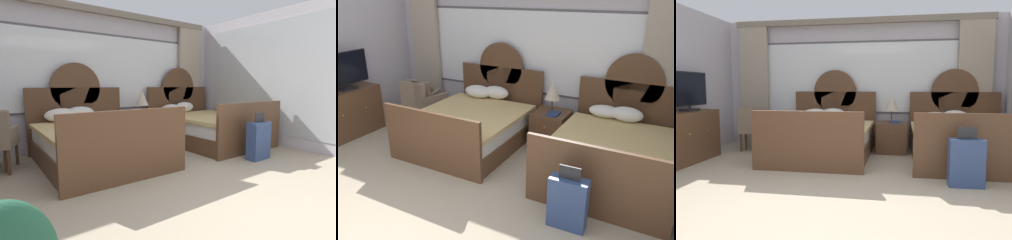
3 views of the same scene
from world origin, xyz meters
The scene contains 12 objects.
ground_plane centered at (0.00, 0.00, 0.00)m, with size 24.00×24.00×0.00m, color tan.
wall_back_window centered at (0.00, 4.04, 1.41)m, with size 5.82×0.22×2.70m.
bed_near_window centered at (-0.49, 2.91, 0.35)m, with size 1.72×2.14×1.62m.
bed_near_mirror centered at (1.92, 2.91, 0.34)m, with size 1.72×2.14×1.62m.
nightstand_between_beds centered at (0.73, 3.51, 0.30)m, with size 0.58×0.60×0.59m.
table_lamp_on_nightstand centered at (0.72, 3.54, 0.95)m, with size 0.27×0.27×0.52m.
book_on_nightstand centered at (0.80, 3.39, 0.61)m, with size 0.18×0.26×0.03m.
dresser_minibar centered at (-2.67, 1.82, 0.43)m, with size 0.50×1.76×0.86m.
tv_flatscreen centered at (-2.64, 2.17, 1.20)m, with size 0.20×0.91×0.67m.
armchair_by_window_left centered at (-1.88, 3.28, 0.49)m, with size 0.76×0.76×0.88m.
armchair_by_window_centre centered at (-2.00, 3.28, 0.49)m, with size 0.76×0.76×0.88m.
suitcase_on_floor centered at (1.72, 1.50, 0.31)m, with size 0.44×0.20×0.77m.
Camera 3 is at (0.89, -2.63, 1.27)m, focal length 33.68 mm.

